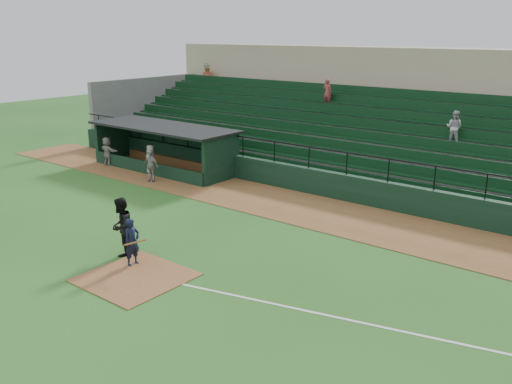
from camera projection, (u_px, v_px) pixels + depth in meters
The scene contains 11 objects.
ground at pixel (160, 267), 17.89m from camera, with size 90.00×90.00×0.00m, color #285F1E.
warning_track at pixel (299, 207), 23.89m from camera, with size 40.00×4.00×0.03m, color brown.
home_plate_dirt at pixel (136, 277), 17.14m from camera, with size 3.00×3.00×0.03m, color brown.
foul_line at pixel (409, 333), 14.00m from camera, with size 18.00×0.09×0.01m, color white.
stadium_structure at pixel (389, 129), 29.59m from camera, with size 38.00×13.08×6.40m.
dugout at pixel (170, 144), 30.52m from camera, with size 8.90×3.20×2.42m.
batter_at_plate at pixel (132, 242), 17.84m from camera, with size 0.99×0.66×1.59m.
umpire at pixel (121, 227), 18.65m from camera, with size 0.98×0.76×2.02m, color black.
dugout_player_a at pixel (151, 166), 27.78m from camera, with size 0.94×0.39×1.60m, color #A19C97.
dugout_player_b at pixel (151, 160), 29.19m from camera, with size 0.77×0.50×1.57m, color #A9A49E.
dugout_player_c at pixel (107, 151), 31.12m from camera, with size 1.50×0.48×1.62m, color #A09B96.
Camera 1 is at (12.72, -10.94, 7.37)m, focal length 38.78 mm.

